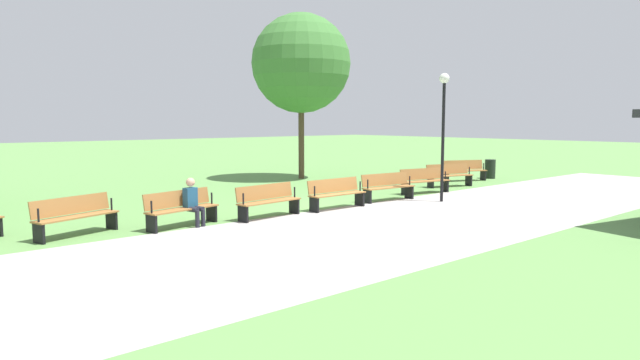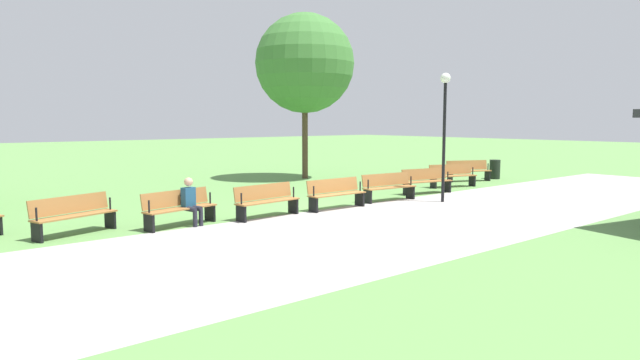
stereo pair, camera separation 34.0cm
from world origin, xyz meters
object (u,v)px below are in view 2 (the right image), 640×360
at_px(bench_2, 426,180).
at_px(tree_1, 305,64).
at_px(trash_bin, 495,169).
at_px(bench_4, 336,193).
at_px(bench_0, 468,170).
at_px(lamp_post, 445,113).
at_px(bench_6, 179,207).
at_px(person_seated, 191,200).
at_px(bench_5, 267,200).
at_px(bench_1, 452,175).
at_px(bench_3, 388,186).
at_px(bench_7, 73,214).

relative_size(bench_2, tree_1, 0.27).
bearing_deg(trash_bin, bench_4, 8.86).
bearing_deg(bench_0, lamp_post, 51.59).
xyz_separation_m(bench_2, bench_6, (9.51, 0.00, 0.00)).
xyz_separation_m(person_seated, trash_bin, (-15.53, -1.33, -0.21)).
bearing_deg(bench_4, trash_bin, -171.14).
xyz_separation_m(bench_0, trash_bin, (-1.73, 0.19, -0.05)).
distance_m(bench_5, tree_1, 11.05).
distance_m(bench_2, lamp_post, 3.13).
bearing_deg(trash_bin, bench_5, 6.80).
bearing_deg(lamp_post, bench_6, -11.25).
height_order(bench_0, bench_1, same).
relative_size(tree_1, lamp_post, 1.78).
xyz_separation_m(bench_5, lamp_post, (-5.95, 1.29, 2.37)).
bearing_deg(person_seated, trash_bin, 173.21).
relative_size(bench_3, bench_6, 0.99).
distance_m(bench_6, person_seated, 0.33).
bearing_deg(trash_bin, bench_0, -6.31).
bearing_deg(bench_4, bench_0, -168.38).
bearing_deg(bench_3, lamp_post, 138.04).
xyz_separation_m(bench_1, bench_2, (2.32, 0.60, 0.00)).
bearing_deg(lamp_post, person_seated, -11.01).
bearing_deg(bench_4, lamp_post, 161.80).
bearing_deg(bench_5, bench_7, -17.46).
distance_m(bench_6, tree_1, 12.48).
bearing_deg(trash_bin, lamp_post, 21.14).
bearing_deg(bench_2, bench_3, 20.40).
height_order(bench_3, bench_7, same).
bearing_deg(tree_1, bench_2, 91.41).
bearing_deg(tree_1, bench_1, 111.72).
height_order(bench_2, trash_bin, bench_2).
height_order(lamp_post, trash_bin, lamp_post).
bearing_deg(tree_1, bench_6, 36.20).
bearing_deg(bench_1, bench_6, 20.43).
height_order(bench_7, person_seated, person_seated).
bearing_deg(bench_7, bench_4, 153.76).
distance_m(bench_2, tree_1, 8.27).
height_order(bench_0, bench_4, same).
height_order(bench_3, bench_6, same).
bearing_deg(bench_5, bench_4, 171.25).
distance_m(bench_2, bench_3, 2.39).
relative_size(bench_1, bench_4, 1.03).
distance_m(bench_1, bench_3, 4.78).
distance_m(bench_0, trash_bin, 1.75).
height_order(bench_1, trash_bin, bench_1).
bearing_deg(bench_4, bench_1, -171.29).
distance_m(bench_1, lamp_post, 4.80).
distance_m(bench_2, person_seated, 9.24).
bearing_deg(lamp_post, bench_2, -125.80).
bearing_deg(trash_bin, person_seated, 4.90).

